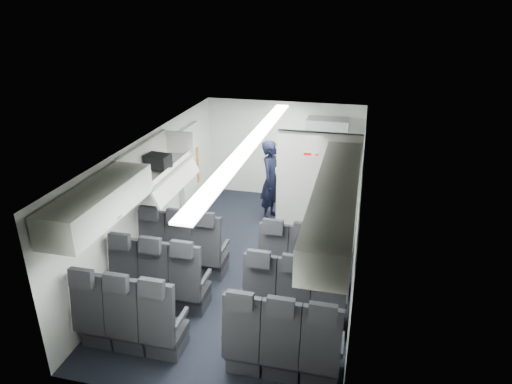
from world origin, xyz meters
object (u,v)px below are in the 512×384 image
at_px(seat_row_mid, 225,292).
at_px(galley_unit, 325,163).
at_px(carry_on_bag, 158,161).
at_px(seat_row_rear, 203,335).
at_px(flight_attendant, 271,180).
at_px(boarding_door, 190,172).
at_px(seat_row_front, 242,259).

bearing_deg(seat_row_mid, galley_unit, 77.12).
bearing_deg(seat_row_mid, carry_on_bag, 141.10).
relative_size(seat_row_mid, seat_row_rear, 1.00).
bearing_deg(flight_attendant, carry_on_bag, 157.72).
distance_m(seat_row_mid, galley_unit, 4.30).
bearing_deg(carry_on_bag, boarding_door, 104.93).
xyz_separation_m(seat_row_mid, boarding_door, (-1.64, 2.99, 0.55)).
height_order(seat_row_front, boarding_door, boarding_door).
relative_size(seat_row_mid, flight_attendant, 2.03).
xyz_separation_m(seat_row_front, seat_row_mid, (0.00, -0.90, 0.00)).
xyz_separation_m(seat_row_rear, flight_attendant, (-0.02, 4.13, 0.42)).
bearing_deg(galley_unit, seat_row_mid, -102.88).
distance_m(seat_row_rear, boarding_door, 4.25).
relative_size(seat_row_front, seat_row_rear, 1.00).
relative_size(seat_row_front, seat_row_mid, 1.00).
bearing_deg(boarding_door, seat_row_front, -51.84).
distance_m(flight_attendant, carry_on_bag, 2.70).
height_order(seat_row_front, seat_row_mid, same).
relative_size(seat_row_mid, galley_unit, 1.75).
bearing_deg(seat_row_rear, carry_on_bag, 124.57).
bearing_deg(carry_on_bag, seat_row_mid, -31.37).
bearing_deg(carry_on_bag, seat_row_rear, -47.89).
bearing_deg(seat_row_front, carry_on_bag, 170.74).
relative_size(seat_row_rear, flight_attendant, 2.03).
distance_m(seat_row_front, carry_on_bag, 2.01).
xyz_separation_m(seat_row_mid, seat_row_rear, (0.00, -0.90, 0.00)).
height_order(flight_attendant, carry_on_bag, carry_on_bag).
relative_size(boarding_door, flight_attendant, 1.14).
bearing_deg(seat_row_mid, seat_row_rear, -90.00).
bearing_deg(carry_on_bag, galley_unit, 59.72).
bearing_deg(galley_unit, seat_row_rear, -100.65).
distance_m(boarding_door, carry_on_bag, 2.06).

